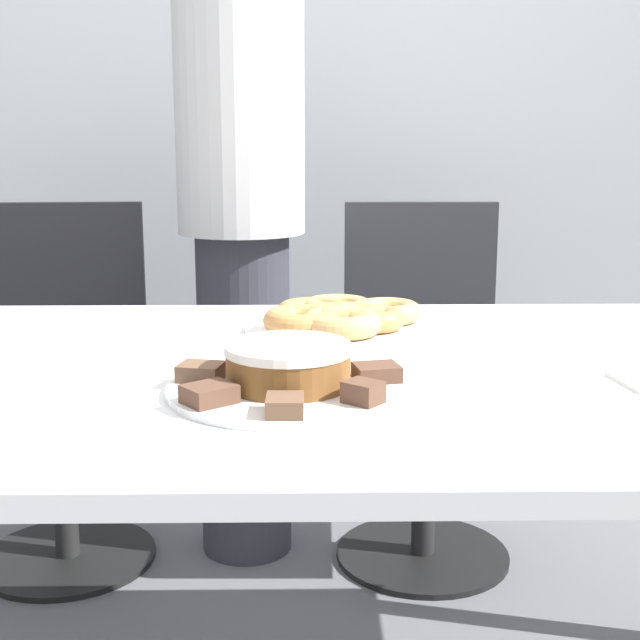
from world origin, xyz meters
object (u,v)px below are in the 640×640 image
office_chair_right (424,392)px  office_chair_left (63,394)px  frosted_cake (288,365)px  plate_donuts (344,329)px  person_standing (241,204)px  plate_cake (288,389)px

office_chair_right → office_chair_left: bearing=-179.1°
office_chair_left → frosted_cake: (0.59, -1.02, 0.34)m
office_chair_left → plate_donuts: size_ratio=2.58×
plate_donuts → frosted_cake: frosted_cake is taller
person_standing → office_chair_right: (0.45, -0.01, -0.47)m
person_standing → frosted_cake: bearing=-82.7°
office_chair_right → frosted_cake: (-0.32, -1.02, 0.34)m
plate_donuts → office_chair_right: bearing=70.7°
plate_cake → plate_donuts: same height
office_chair_left → plate_cake: 1.22m
person_standing → office_chair_right: person_standing is taller
plate_donuts → plate_cake: bearing=-103.8°
person_standing → plate_donuts: (0.22, -0.66, -0.16)m
plate_cake → plate_donuts: size_ratio=0.94×
office_chair_left → frosted_cake: bearing=-64.2°
plate_cake → frosted_cake: frosted_cake is taller
frosted_cake → office_chair_left: bearing=119.9°
office_chair_right → plate_cake: size_ratio=2.75×
person_standing → frosted_cake: person_standing is taller
plate_donuts → frosted_cake: size_ratio=2.05×
office_chair_right → plate_donuts: size_ratio=2.58×
office_chair_left → frosted_cake: office_chair_left is taller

